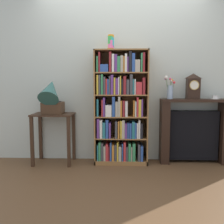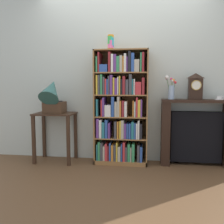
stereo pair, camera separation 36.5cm
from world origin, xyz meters
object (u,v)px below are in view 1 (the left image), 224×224
Objects in this scene: mantel_clock at (193,86)px; cup_stack at (111,42)px; flower_vase at (170,89)px; teacup_with_saucer at (215,97)px; side_table_left at (54,127)px; bookshelf at (121,110)px; fireplace_mantel at (194,131)px; gramophone at (51,96)px.

cup_stack is at bearing -176.42° from mantel_clock.
teacup_with_saucer is (0.66, 0.00, -0.12)m from flower_vase.
side_table_left is 2.40m from teacup_with_saucer.
mantel_clock is at bearing 3.58° from cup_stack.
bookshelf reaches higher than fireplace_mantel.
mantel_clock is at bearing -179.54° from teacup_with_saucer.
fireplace_mantel is at bearing 5.03° from gramophone.
cup_stack reaches higher than teacup_with_saucer.
gramophone is 2.15m from fireplace_mantel.
flower_vase is at bearing 2.72° from side_table_left.
bookshelf reaches higher than side_table_left.
cup_stack is at bearing -166.07° from bookshelf.
side_table_left is 2.01× the size of mantel_clock.
flower_vase is at bearing -179.78° from teacup_with_saucer.
cup_stack reaches higher than gramophone.
fireplace_mantel is at bearing 31.75° from mantel_clock.
side_table_left is 2.08m from fireplace_mantel.
gramophone is 2.05m from mantel_clock.
cup_stack is at bearing 5.70° from gramophone.
teacup_with_saucer reaches higher than side_table_left.
teacup_with_saucer is at bearing 0.22° from flower_vase.
fireplace_mantel is at bearing 2.88° from side_table_left.
gramophone is 1.55× the size of mantel_clock.
teacup_with_saucer is (2.36, 0.08, 0.43)m from side_table_left.
flower_vase is (0.86, 0.07, -0.66)m from cup_stack.
teacup_with_saucer is (0.29, -0.02, 0.51)m from fireplace_mantel.
gramophone is at bearing -176.09° from teacup_with_saucer.
flower_vase reaches higher than side_table_left.
bookshelf is 0.98m from cup_stack.
gramophone is (-0.00, -0.08, 0.46)m from side_table_left.
mantel_clock is at bearing 4.46° from gramophone.
cup_stack is 1.09m from flower_vase.
gramophone is 4.60× the size of teacup_with_saucer.
fireplace_mantel is 0.67m from mantel_clock.
bookshelf reaches higher than gramophone.
flower_vase is at bearing -176.37° from fireplace_mantel.
side_table_left is 1.79m from flower_vase.
mantel_clock is at bearing -0.00° from flower_vase.
mantel_clock is at bearing -148.25° from fireplace_mantel.
fireplace_mantel is 0.58m from teacup_with_saucer.
bookshelf is at bearing -177.81° from mantel_clock.
gramophone is 0.58× the size of fireplace_mantel.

